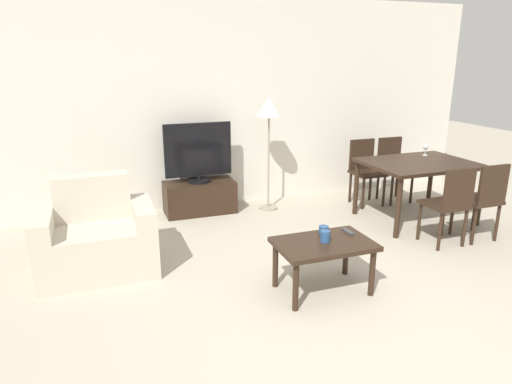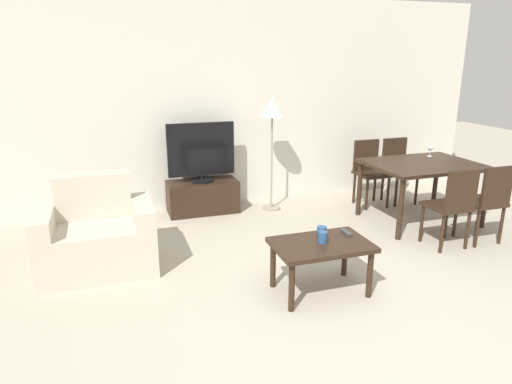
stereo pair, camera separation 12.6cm
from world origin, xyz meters
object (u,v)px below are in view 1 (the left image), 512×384
dining_chair_far_left (365,168)px  dining_chair_near (450,202)px  cup_white_near (324,230)px  dining_table (419,168)px  cup_colored_far (325,236)px  remote_primary (348,232)px  dining_chair_far (393,165)px  floor_lamp (269,114)px  coffee_table (324,249)px  tv (198,153)px  armchair (96,239)px  tv_stand (200,197)px  dining_chair_near_right (483,197)px  wine_glass_left (426,148)px

dining_chair_far_left → dining_chair_near: bearing=-90.0°
dining_chair_far_left → cup_white_near: (-1.62, -1.85, -0.00)m
dining_table → cup_colored_far: size_ratio=13.10×
remote_primary → cup_white_near: cup_white_near is taller
dining_chair_far → floor_lamp: size_ratio=0.59×
dining_chair_near → dining_chair_far: (0.45, 1.59, 0.00)m
coffee_table → dining_table: (1.93, 1.23, 0.26)m
dining_chair_far → tv: bearing=172.1°
cup_colored_far → armchair: bearing=149.5°
tv_stand → dining_chair_far_left: size_ratio=1.03×
cup_colored_far → cup_white_near: bearing=66.1°
dining_chair_near_right → cup_colored_far: bearing=-168.7°
coffee_table → floor_lamp: 2.43m
armchair → cup_white_near: 2.11m
dining_chair_near → wine_glass_left: size_ratio=5.99×
remote_primary → wine_glass_left: wine_glass_left is taller
coffee_table → dining_table: size_ratio=0.64×
armchair → cup_colored_far: bearing=-30.5°
tv → cup_white_near: size_ratio=9.90×
armchair → tv_stand: (1.29, 1.32, -0.11)m
coffee_table → dining_table: bearing=32.4°
tv → dining_chair_near_right: 3.33m
dining_table → cup_white_near: (-1.85, -1.06, -0.16)m
dining_chair_far → cup_white_near: size_ratio=10.14×
dining_chair_near → dining_chair_far: 1.65m
armchair → wine_glass_left: 4.11m
tv_stand → cup_white_near: (0.60, -2.23, 0.28)m
tv → cup_colored_far: size_ratio=8.71×
wine_glass_left → dining_chair_near: bearing=-116.6°
tv → wine_glass_left: 2.90m
coffee_table → dining_chair_near: 1.76m
tv_stand → dining_table: size_ratio=0.70×
cup_white_near → wine_glass_left: size_ratio=0.59×
floor_lamp → cup_colored_far: size_ratio=15.00×
dining_chair_near_right → dining_chair_far_left: size_ratio=1.00×
dining_chair_far → dining_chair_near_right: same height
dining_chair_far_left → cup_colored_far: bearing=-130.0°
dining_chair_near → dining_chair_near_right: size_ratio=1.00×
remote_primary → floor_lamp: bearing=87.9°
dining_chair_far_left → dining_chair_far: bearing=0.0°
dining_chair_near → remote_primary: dining_chair_near is taller
tv_stand → coffee_table: (0.52, -2.40, 0.19)m
floor_lamp → dining_chair_far_left: bearing=-9.0°
coffee_table → dining_chair_far_left: size_ratio=0.93×
cup_white_near → floor_lamp: bearing=82.0°
tv → wine_glass_left: tv is taller
dining_chair_far → cup_white_near: dining_chair_far is taller
dining_chair_far → dining_chair_far_left: 0.45m
tv → dining_table: bearing=-25.5°
tv → dining_chair_near: tv is taller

